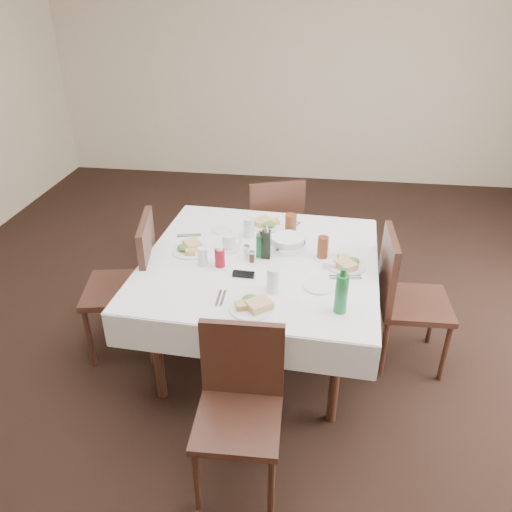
# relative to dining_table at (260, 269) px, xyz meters

# --- Properties ---
(ground_plane) EXTENTS (7.00, 7.00, 0.00)m
(ground_plane) POSITION_rel_dining_table_xyz_m (-0.03, 0.06, -0.69)
(ground_plane) COLOR black
(room_shell) EXTENTS (6.04, 7.04, 2.80)m
(room_shell) POSITION_rel_dining_table_xyz_m (-0.03, 0.06, 1.02)
(room_shell) COLOR beige
(room_shell) RESTS_ON ground
(dining_table) EXTENTS (1.56, 1.56, 0.76)m
(dining_table) POSITION_rel_dining_table_xyz_m (0.00, 0.00, 0.00)
(dining_table) COLOR black
(dining_table) RESTS_ON ground
(chair_north) EXTENTS (0.57, 0.57, 0.94)m
(chair_north) POSITION_rel_dining_table_xyz_m (-0.01, 0.99, -0.15)
(chair_north) COLOR black
(chair_north) RESTS_ON ground
(chair_south) EXTENTS (0.44, 0.44, 0.89)m
(chair_south) POSITION_rel_dining_table_xyz_m (0.02, -0.96, -0.18)
(chair_south) COLOR black
(chair_south) RESTS_ON ground
(chair_east) EXTENTS (0.47, 0.47, 0.95)m
(chair_east) POSITION_rel_dining_table_xyz_m (0.93, 0.07, -0.15)
(chair_east) COLOR black
(chair_east) RESTS_ON ground
(chair_west) EXTENTS (0.55, 0.55, 0.99)m
(chair_west) POSITION_rel_dining_table_xyz_m (-0.86, -0.04, -0.12)
(chair_west) COLOR black
(chair_west) RESTS_ON ground
(meal_north) EXTENTS (0.24, 0.24, 0.05)m
(meal_north) POSITION_rel_dining_table_xyz_m (-0.02, 0.48, 0.09)
(meal_north) COLOR white
(meal_north) RESTS_ON dining_table
(meal_south) EXTENTS (0.25, 0.25, 0.05)m
(meal_south) POSITION_rel_dining_table_xyz_m (0.03, -0.54, 0.09)
(meal_south) COLOR white
(meal_south) RESTS_ON dining_table
(meal_east) EXTENTS (0.24, 0.24, 0.05)m
(meal_east) POSITION_rel_dining_table_xyz_m (0.55, -0.02, 0.09)
(meal_east) COLOR white
(meal_east) RESTS_ON dining_table
(meal_west) EXTENTS (0.24, 0.24, 0.05)m
(meal_west) POSITION_rel_dining_table_xyz_m (-0.47, 0.04, 0.09)
(meal_west) COLOR white
(meal_west) RESTS_ON dining_table
(side_plate_a) EXTENTS (0.14, 0.14, 0.01)m
(side_plate_a) POSITION_rel_dining_table_xyz_m (-0.33, 0.37, 0.08)
(side_plate_a) COLOR white
(side_plate_a) RESTS_ON dining_table
(side_plate_b) EXTENTS (0.18, 0.18, 0.01)m
(side_plate_b) POSITION_rel_dining_table_xyz_m (0.38, -0.28, 0.08)
(side_plate_b) COLOR white
(side_plate_b) RESTS_ON dining_table
(water_n) EXTENTS (0.07, 0.07, 0.14)m
(water_n) POSITION_rel_dining_table_xyz_m (-0.12, 0.31, 0.14)
(water_n) COLOR silver
(water_n) RESTS_ON dining_table
(water_s) EXTENTS (0.08, 0.08, 0.15)m
(water_s) POSITION_rel_dining_table_xyz_m (0.12, -0.35, 0.15)
(water_s) COLOR silver
(water_s) RESTS_ON dining_table
(water_e) EXTENTS (0.06, 0.06, 0.12)m
(water_e) POSITION_rel_dining_table_xyz_m (0.40, 0.12, 0.13)
(water_e) COLOR silver
(water_e) RESTS_ON dining_table
(water_w) EXTENTS (0.06, 0.06, 0.12)m
(water_w) POSITION_rel_dining_table_xyz_m (-0.35, -0.12, 0.13)
(water_w) COLOR silver
(water_w) RESTS_ON dining_table
(iced_tea_a) EXTENTS (0.08, 0.08, 0.17)m
(iced_tea_a) POSITION_rel_dining_table_xyz_m (0.17, 0.35, 0.15)
(iced_tea_a) COLOR brown
(iced_tea_a) RESTS_ON dining_table
(iced_tea_b) EXTENTS (0.07, 0.07, 0.14)m
(iced_tea_b) POSITION_rel_dining_table_xyz_m (0.39, 0.08, 0.14)
(iced_tea_b) COLOR brown
(iced_tea_b) RESTS_ON dining_table
(bread_basket) EXTENTS (0.24, 0.24, 0.08)m
(bread_basket) POSITION_rel_dining_table_xyz_m (0.16, 0.18, 0.11)
(bread_basket) COLOR silver
(bread_basket) RESTS_ON dining_table
(oil_cruet_dark) EXTENTS (0.06, 0.06, 0.24)m
(oil_cruet_dark) POSITION_rel_dining_table_xyz_m (0.03, 0.03, 0.17)
(oil_cruet_dark) COLOR black
(oil_cruet_dark) RESTS_ON dining_table
(oil_cruet_green) EXTENTS (0.05, 0.05, 0.20)m
(oil_cruet_green) POSITION_rel_dining_table_xyz_m (-0.00, 0.03, 0.16)
(oil_cruet_green) COLOR #206F36
(oil_cruet_green) RESTS_ON dining_table
(ketchup_bottle) EXTENTS (0.06, 0.06, 0.14)m
(ketchup_bottle) POSITION_rel_dining_table_xyz_m (-0.24, -0.12, 0.14)
(ketchup_bottle) COLOR maroon
(ketchup_bottle) RESTS_ON dining_table
(salt_shaker) EXTENTS (0.04, 0.04, 0.09)m
(salt_shaker) POSITION_rel_dining_table_xyz_m (-0.09, 0.01, 0.12)
(salt_shaker) COLOR white
(salt_shaker) RESTS_ON dining_table
(pepper_shaker) EXTENTS (0.03, 0.03, 0.07)m
(pepper_shaker) POSITION_rel_dining_table_xyz_m (-0.05, -0.04, 0.11)
(pepper_shaker) COLOR #3C2E1F
(pepper_shaker) RESTS_ON dining_table
(coffee_mug) EXTENTS (0.16, 0.14, 0.10)m
(coffee_mug) POSITION_rel_dining_table_xyz_m (-0.22, 0.11, 0.12)
(coffee_mug) COLOR white
(coffee_mug) RESTS_ON dining_table
(sunglasses) EXTENTS (0.13, 0.05, 0.03)m
(sunglasses) POSITION_rel_dining_table_xyz_m (-0.07, -0.22, 0.09)
(sunglasses) COLOR black
(sunglasses) RESTS_ON dining_table
(green_bottle) EXTENTS (0.07, 0.07, 0.27)m
(green_bottle) POSITION_rel_dining_table_xyz_m (0.50, -0.50, 0.19)
(green_bottle) COLOR #206F36
(green_bottle) RESTS_ON dining_table
(sugar_caddy) EXTENTS (0.08, 0.05, 0.04)m
(sugar_caddy) POSITION_rel_dining_table_xyz_m (0.44, -0.05, 0.09)
(sugar_caddy) COLOR white
(sugar_caddy) RESTS_ON dining_table
(cutlery_n) EXTENTS (0.10, 0.17, 0.01)m
(cutlery_n) POSITION_rel_dining_table_xyz_m (0.18, 0.50, 0.08)
(cutlery_n) COLOR silver
(cutlery_n) RESTS_ON dining_table
(cutlery_s) EXTENTS (0.04, 0.16, 0.01)m
(cutlery_s) POSITION_rel_dining_table_xyz_m (-0.16, -0.48, 0.08)
(cutlery_s) COLOR silver
(cutlery_s) RESTS_ON dining_table
(cutlery_e) EXTENTS (0.20, 0.07, 0.01)m
(cutlery_e) POSITION_rel_dining_table_xyz_m (0.54, -0.16, 0.08)
(cutlery_e) COLOR silver
(cutlery_e) RESTS_ON dining_table
(cutlery_w) EXTENTS (0.17, 0.08, 0.01)m
(cutlery_w) POSITION_rel_dining_table_xyz_m (-0.53, 0.25, 0.08)
(cutlery_w) COLOR silver
(cutlery_w) RESTS_ON dining_table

